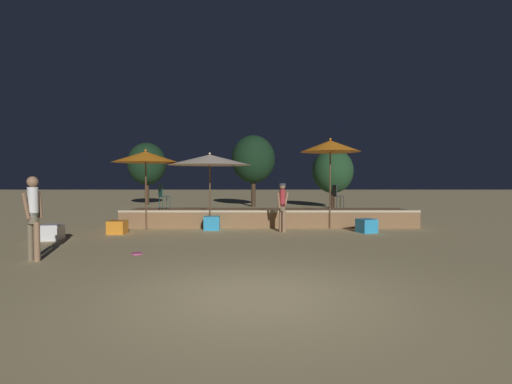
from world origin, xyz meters
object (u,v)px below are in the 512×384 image
at_px(patio_umbrella_0, 330,146).
at_px(cube_seat_0, 212,223).
at_px(bistro_chair_1, 162,194).
at_px(background_tree_2, 147,164).
at_px(patio_umbrella_1, 210,160).
at_px(cube_seat_2, 52,232).
at_px(background_tree_0, 253,159).
at_px(cube_seat_3, 367,226).
at_px(frisbee_disc, 137,254).
at_px(background_tree_1, 333,171).
at_px(cube_seat_1, 117,227).
at_px(person_0, 282,205).
at_px(patio_umbrella_2, 146,157).
at_px(bistro_chair_0, 336,194).
at_px(person_1, 33,214).

distance_m(patio_umbrella_0, cube_seat_0, 5.02).
relative_size(bistro_chair_1, background_tree_2, 0.21).
height_order(patio_umbrella_1, cube_seat_2, patio_umbrella_1).
bearing_deg(background_tree_0, patio_umbrella_1, -97.49).
height_order(cube_seat_3, frisbee_disc, cube_seat_3).
distance_m(patio_umbrella_0, background_tree_1, 10.35).
height_order(cube_seat_2, frisbee_disc, cube_seat_2).
xyz_separation_m(cube_seat_1, cube_seat_3, (8.17, 0.26, 0.01)).
relative_size(cube_seat_0, cube_seat_3, 0.81).
relative_size(cube_seat_0, cube_seat_1, 1.01).
distance_m(patio_umbrella_0, person_0, 2.90).
bearing_deg(patio_umbrella_0, bistro_chair_1, 170.48).
bearing_deg(patio_umbrella_1, patio_umbrella_2, -168.90).
distance_m(patio_umbrella_2, background_tree_2, 13.81).
relative_size(cube_seat_3, person_0, 0.42).
bearing_deg(person_0, cube_seat_3, 51.74).
height_order(patio_umbrella_1, cube_seat_0, patio_umbrella_1).
relative_size(person_0, bistro_chair_0, 1.82).
height_order(person_1, background_tree_0, background_tree_0).
xyz_separation_m(patio_umbrella_0, cube_seat_3, (1.01, -1.14, -2.72)).
bearing_deg(background_tree_1, person_1, -121.06).
distance_m(patio_umbrella_1, bistro_chair_1, 2.57).
xyz_separation_m(bistro_chair_0, background_tree_0, (-3.34, 9.87, 1.84)).
bearing_deg(background_tree_1, cube_seat_2, -129.63).
bearing_deg(cube_seat_1, patio_umbrella_1, 25.76).
height_order(cube_seat_1, bistro_chair_0, bistro_chair_0).
bearing_deg(cube_seat_1, bistro_chair_1, 69.93).
bearing_deg(person_0, cube_seat_2, -111.76).
distance_m(patio_umbrella_1, cube_seat_1, 3.88).
relative_size(cube_seat_3, bistro_chair_0, 0.76).
height_order(patio_umbrella_0, person_0, patio_umbrella_0).
distance_m(patio_umbrella_2, bistro_chair_1, 2.03).
distance_m(cube_seat_2, bistro_chair_1, 4.57).
distance_m(cube_seat_0, frisbee_disc, 4.71).
bearing_deg(cube_seat_0, cube_seat_3, -7.96).
relative_size(cube_seat_1, person_1, 0.30).
bearing_deg(cube_seat_1, person_0, 3.98).
height_order(bistro_chair_1, frisbee_disc, bistro_chair_1).
relative_size(cube_seat_1, bistro_chair_0, 0.61).
relative_size(bistro_chair_0, background_tree_2, 0.21).
bearing_deg(frisbee_disc, patio_umbrella_1, 76.74).
xyz_separation_m(patio_umbrella_1, frisbee_disc, (-1.16, -4.92, -2.44)).
bearing_deg(frisbee_disc, background_tree_2, 104.56).
relative_size(cube_seat_0, person_1, 0.30).
height_order(cube_seat_1, background_tree_2, background_tree_2).
xyz_separation_m(patio_umbrella_2, bistro_chair_0, (7.00, 1.83, -1.35)).
height_order(cube_seat_3, bistro_chair_0, bistro_chair_0).
bearing_deg(background_tree_2, cube_seat_3, -51.61).
bearing_deg(patio_umbrella_0, patio_umbrella_1, -179.65).
bearing_deg(patio_umbrella_0, background_tree_0, 104.13).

